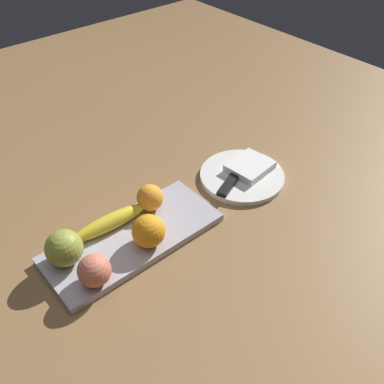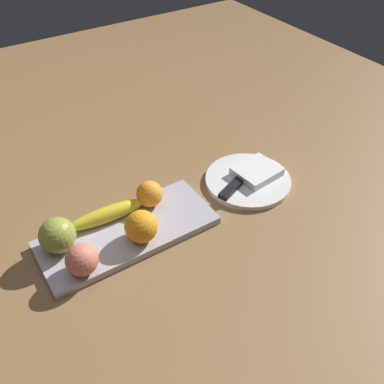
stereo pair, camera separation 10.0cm
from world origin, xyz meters
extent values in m
plane|color=olive|center=(0.00, 0.00, 0.00)|extent=(2.40, 2.40, 0.00)
cube|color=#B6B3C0|center=(-0.01, -0.03, 0.01)|extent=(0.39, 0.16, 0.02)
sphere|color=olive|center=(-0.15, 0.00, 0.06)|extent=(0.08, 0.08, 0.08)
ellipsoid|color=yellow|center=(-0.03, 0.02, 0.04)|extent=(0.19, 0.05, 0.04)
sphere|color=orange|center=(0.07, 0.02, 0.05)|extent=(0.06, 0.06, 0.06)
sphere|color=orange|center=(0.01, -0.07, 0.05)|extent=(0.07, 0.07, 0.07)
sphere|color=#D97358|center=(-0.13, -0.08, 0.05)|extent=(0.07, 0.07, 0.07)
cylinder|color=white|center=(0.33, -0.03, 0.01)|extent=(0.22, 0.22, 0.01)
cube|color=white|center=(0.36, -0.03, 0.02)|extent=(0.12, 0.10, 0.02)
cube|color=silver|center=(0.33, -0.02, 0.02)|extent=(0.15, 0.07, 0.00)
cube|color=black|center=(0.27, -0.04, 0.02)|extent=(0.09, 0.06, 0.01)
camera|label=1|loc=(-0.33, -0.60, 0.70)|focal=40.15mm
camera|label=2|loc=(-0.25, -0.66, 0.70)|focal=40.15mm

